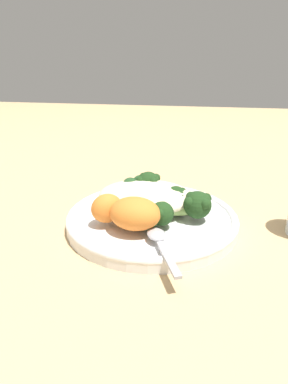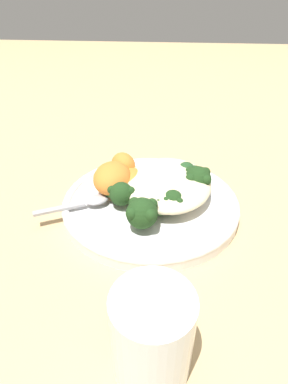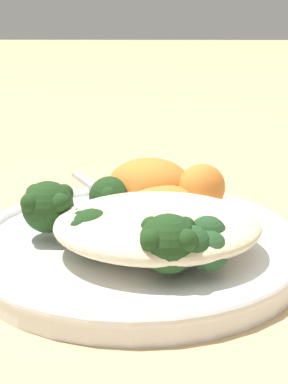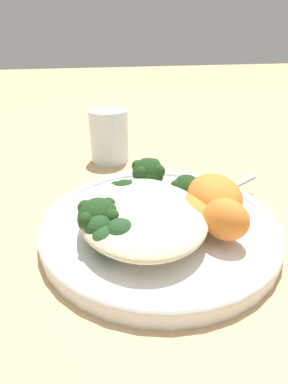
{
  "view_description": "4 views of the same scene",
  "coord_description": "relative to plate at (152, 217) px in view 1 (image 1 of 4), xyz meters",
  "views": [
    {
      "loc": [
        0.09,
        -0.43,
        0.22
      ],
      "look_at": [
        -0.02,
        -0.01,
        0.05
      ],
      "focal_mm": 28.0,
      "sensor_mm": 36.0,
      "label": 1
    },
    {
      "loc": [
        0.37,
        0.02,
        0.28
      ],
      "look_at": [
        0.0,
        -0.02,
        0.04
      ],
      "focal_mm": 28.0,
      "sensor_mm": 36.0,
      "label": 2
    },
    {
      "loc": [
        -0.02,
        0.46,
        0.21
      ],
      "look_at": [
        -0.01,
        -0.03,
        0.05
      ],
      "focal_mm": 60.0,
      "sensor_mm": 36.0,
      "label": 3
    },
    {
      "loc": [
        -0.28,
        0.07,
        0.2
      ],
      "look_at": [
        -0.01,
        0.0,
        0.06
      ],
      "focal_mm": 28.0,
      "sensor_mm": 36.0,
      "label": 4
    }
  ],
  "objects": [
    {
      "name": "kale_tuft",
      "position": [
        -0.04,
        0.06,
        0.03
      ],
      "size": [
        0.05,
        0.05,
        0.03
      ],
      "color": "#234723",
      "rests_on": "plate"
    },
    {
      "name": "broccoli_stalk_0",
      "position": [
        0.0,
        -0.04,
        0.02
      ],
      "size": [
        0.05,
        0.09,
        0.03
      ],
      "rotation": [
        0.0,
        0.0,
        -1.13
      ],
      "color": "#8EB25B",
      "rests_on": "plate"
    },
    {
      "name": "plate",
      "position": [
        0.0,
        0.0,
        0.0
      ],
      "size": [
        0.27,
        0.27,
        0.02
      ],
      "color": "white",
      "rests_on": "ground_plane"
    },
    {
      "name": "broccoli_stalk_2",
      "position": [
        0.06,
        -0.0,
        0.03
      ],
      "size": [
        0.12,
        0.04,
        0.04
      ],
      "rotation": [
        0.0,
        0.0,
        0.04
      ],
      "color": "#8EB25B",
      "rests_on": "plate"
    },
    {
      "name": "ground_plane",
      "position": [
        0.01,
        0.02,
        -0.01
      ],
      "size": [
        4.0,
        4.0,
        0.0
      ],
      "primitive_type": "plane",
      "color": "tan"
    },
    {
      "name": "broccoli_stalk_6",
      "position": [
        -0.02,
        0.06,
        0.03
      ],
      "size": [
        0.04,
        0.11,
        0.04
      ],
      "rotation": [
        0.0,
        0.0,
        1.69
      ],
      "color": "#8EB25B",
      "rests_on": "plate"
    },
    {
      "name": "broccoli_stalk_5",
      "position": [
        -0.01,
        0.03,
        0.02
      ],
      "size": [
        0.04,
        0.09,
        0.03
      ],
      "rotation": [
        0.0,
        0.0,
        1.33
      ],
      "color": "#8EB25B",
      "rests_on": "plate"
    },
    {
      "name": "spoon",
      "position": [
        0.03,
        -0.09,
        0.01
      ],
      "size": [
        0.06,
        0.1,
        0.01
      ],
      "rotation": [
        0.0,
        0.0,
        5.19
      ],
      "color": "#A3A3A8",
      "rests_on": "plate"
    },
    {
      "name": "sweet_potato_chunk_1",
      "position": [
        -0.01,
        -0.06,
        0.03
      ],
      "size": [
        0.07,
        0.06,
        0.05
      ],
      "primitive_type": "ellipsoid",
      "rotation": [
        0.0,
        0.0,
        3.13
      ],
      "color": "orange",
      "rests_on": "plate"
    },
    {
      "name": "sweet_potato_chunk_0",
      "position": [
        -0.05,
        -0.05,
        0.03
      ],
      "size": [
        0.06,
        0.06,
        0.04
      ],
      "primitive_type": "ellipsoid",
      "rotation": [
        0.0,
        0.0,
        3.86
      ],
      "color": "orange",
      "rests_on": "plate"
    },
    {
      "name": "sweet_potato_chunk_2",
      "position": [
        -0.02,
        -0.03,
        0.03
      ],
      "size": [
        0.06,
        0.05,
        0.03
      ],
      "primitive_type": "ellipsoid",
      "rotation": [
        0.0,
        0.0,
        3.24
      ],
      "color": "orange",
      "rests_on": "plate"
    },
    {
      "name": "broccoli_stalk_1",
      "position": [
        0.02,
        -0.04,
        0.03
      ],
      "size": [
        0.07,
        0.07,
        0.03
      ],
      "rotation": [
        0.0,
        0.0,
        -0.7
      ],
      "color": "#8EB25B",
      "rests_on": "plate"
    },
    {
      "name": "broccoli_stalk_4",
      "position": [
        0.02,
        0.02,
        0.02
      ],
      "size": [
        0.08,
        0.08,
        0.03
      ],
      "rotation": [
        0.0,
        0.0,
        0.74
      ],
      "color": "#8EB25B",
      "rests_on": "plate"
    },
    {
      "name": "broccoli_stalk_3",
      "position": [
        0.03,
        0.01,
        0.02
      ],
      "size": [
        0.08,
        0.05,
        0.03
      ],
      "rotation": [
        0.0,
        0.0,
        0.45
      ],
      "color": "#8EB25B",
      "rests_on": "plate"
    },
    {
      "name": "quinoa_mound",
      "position": [
        -0.02,
        0.02,
        0.03
      ],
      "size": [
        0.16,
        0.13,
        0.03
      ],
      "primitive_type": "ellipsoid",
      "color": "beige",
      "rests_on": "plate"
    }
  ]
}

